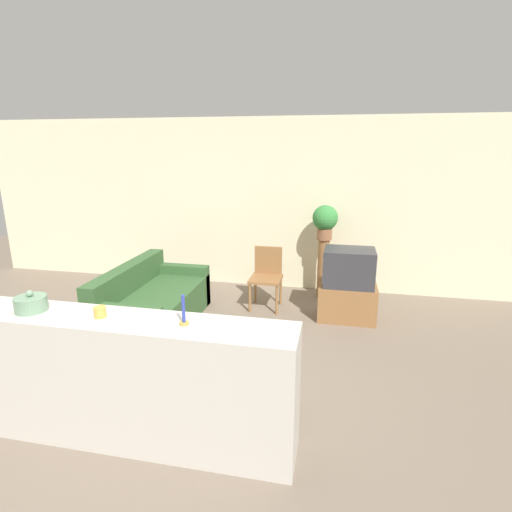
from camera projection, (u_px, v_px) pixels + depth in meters
ground_plane at (150, 405)px, 3.59m from camera, size 14.00×14.00×0.00m
wall_back at (240, 204)px, 6.48m from camera, size 9.00×0.06×2.70m
couch at (152, 304)px, 5.15m from camera, size 0.91×1.76×0.78m
tv_stand at (347, 302)px, 5.36m from camera, size 0.75×0.51×0.48m
television at (349, 267)px, 5.23m from camera, size 0.66×0.49×0.48m
wooden_chair at (267, 274)px, 5.70m from camera, size 0.44×0.44×0.86m
plant_stand at (323, 268)px, 6.12m from camera, size 0.17×0.17×0.90m
potted_plant at (325, 220)px, 5.93m from camera, size 0.38×0.38×0.52m
foreground_counter at (121, 380)px, 3.07m from camera, size 2.71×0.44×1.02m
decorative_bowl at (31, 303)px, 3.06m from camera, size 0.23×0.23×0.17m
candle_jar at (100, 312)px, 2.95m from camera, size 0.09×0.09×0.08m
candlestick at (184, 315)px, 2.81m from camera, size 0.07×0.07×0.22m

